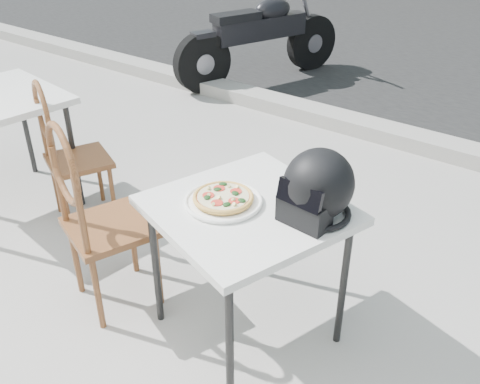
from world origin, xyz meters
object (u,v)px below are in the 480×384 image
Objects in this scene: cafe_table_main at (248,219)px; plate at (223,201)px; pizza at (223,197)px; cafe_chair_side at (64,146)px; motorcycle at (261,39)px; cafe_chair_main at (92,209)px; helmet at (317,189)px.

cafe_table_main is 0.13m from plate.
plate is (-0.10, -0.04, 0.07)m from cafe_table_main.
cafe_table_main is at bearing 23.52° from pizza.
cafe_table_main is at bearing -161.17° from cafe_chair_side.
pizza is 3.65m from motorcycle.
motorcycle reaches higher than pizza.
cafe_table_main is 0.91× the size of cafe_chair_main.
plate is 0.02m from pizza.
plate is at bearing -156.41° from cafe_table_main.
cafe_chair_side is at bearing 174.67° from cafe_table_main.
plate is at bearing -122.10° from pizza.
cafe_table_main is 1.00× the size of cafe_chair_side.
cafe_chair_main is 1.10× the size of cafe_chair_side.
cafe_chair_main is at bearing -158.56° from plate.
cafe_table_main is at bearing -152.74° from helmet.
plate is 0.22× the size of motorcycle.
cafe_table_main is at bearing -138.12° from cafe_chair_main.
cafe_chair_main is 0.85m from cafe_chair_side.
pizza is (-0.10, -0.04, 0.09)m from cafe_table_main.
plate is 0.42× the size of cafe_chair_main.
helmet reaches higher than plate.
plate is at bearing -152.34° from helmet.
helmet is 1.72m from cafe_chair_side.
cafe_table_main is at bearing -35.73° from motorcycle.
motorcycle reaches higher than plate.
cafe_chair_side is at bearing 172.52° from plate.
pizza is at bearing -156.48° from cafe_table_main.
cafe_chair_main reaches higher than cafe_table_main.
cafe_chair_main is (-0.68, -0.27, -0.07)m from cafe_table_main.
plate is 3.65m from motorcycle.
cafe_chair_main is at bearing -158.26° from cafe_table_main.
motorcycle is (-2.04, 3.04, -0.20)m from cafe_table_main.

